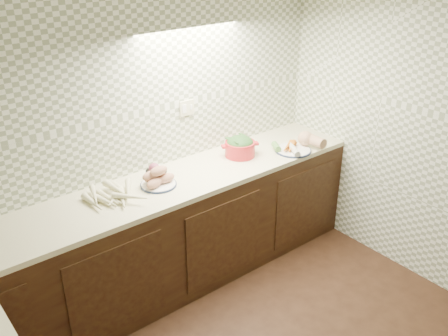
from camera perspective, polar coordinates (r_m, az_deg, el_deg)
room at (r=2.23m, az=10.23°, el=-0.41°), size 3.60×3.60×2.60m
parsnip_pile at (r=3.48m, az=-12.98°, el=-3.42°), size 0.44×0.42×0.08m
sweet_potato_plate at (r=3.64m, az=-7.63°, el=-1.20°), size 0.27×0.27×0.16m
onion_bowl at (r=3.76m, az=-7.79°, el=-0.46°), size 0.16×0.16×0.12m
dutch_oven at (r=4.06m, az=1.85°, el=2.49°), size 0.33×0.33×0.17m
veg_plate at (r=4.25m, az=8.51°, el=2.81°), size 0.40×0.31×0.14m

